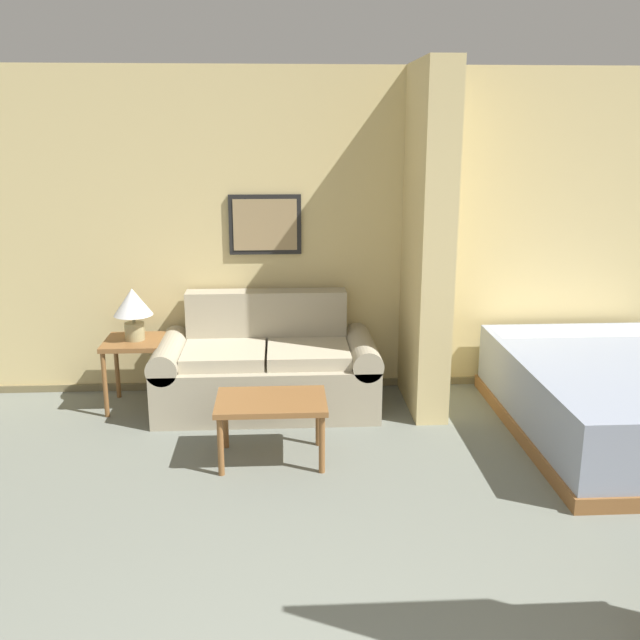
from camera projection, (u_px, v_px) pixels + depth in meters
wall_back at (306, 234)px, 5.80m from camera, size 7.53×0.16×2.60m
wall_partition_pillar at (427, 242)px, 5.36m from camera, size 0.24×0.88×2.60m
couch at (267, 368)px, 5.57m from camera, size 1.71×0.84×0.87m
coffee_table at (271, 407)px, 4.64m from camera, size 0.72×0.49×0.43m
side_table at (136, 350)px, 5.52m from camera, size 0.47×0.47×0.55m
table_lamp at (133, 306)px, 5.43m from camera, size 0.30×0.30×0.41m
bed at (616, 398)px, 5.06m from camera, size 1.45×2.13×0.54m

